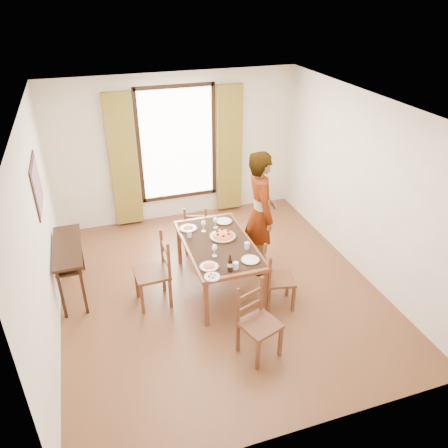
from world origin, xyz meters
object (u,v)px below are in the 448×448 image
object	(u,v)px
console_table	(68,252)
man	(260,213)
pasta_platter	(223,234)
dining_table	(218,247)

from	to	relation	value
console_table	man	bearing A→B (deg)	-5.44
console_table	pasta_platter	size ratio (longest dim) A/B	3.00
console_table	man	distance (m)	2.82
man	dining_table	bearing A→B (deg)	114.58
pasta_platter	console_table	bearing A→B (deg)	169.56
console_table	man	xyz separation A→B (m)	(2.80, -0.27, 0.30)
man	pasta_platter	size ratio (longest dim) A/B	4.90
man	pasta_platter	xyz separation A→B (m)	(-0.63, -0.13, -0.17)
console_table	dining_table	distance (m)	2.12
man	pasta_platter	bearing A→B (deg)	107.58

